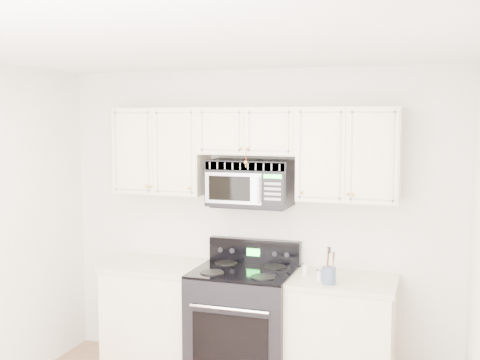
% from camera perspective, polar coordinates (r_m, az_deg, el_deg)
% --- Properties ---
extents(room, '(3.51, 3.51, 2.61)m').
position_cam_1_polar(room, '(3.65, -6.49, -8.14)').
color(room, '#A37F5D').
rests_on(room, ground).
extents(base_cabinet_left, '(0.86, 0.65, 0.92)m').
position_cam_1_polar(base_cabinet_left, '(5.48, -7.71, -12.87)').
color(base_cabinet_left, '#F7E7CD').
rests_on(base_cabinet_left, ground).
extents(base_cabinet_right, '(0.86, 0.65, 0.92)m').
position_cam_1_polar(base_cabinet_right, '(5.02, 9.52, -14.67)').
color(base_cabinet_right, '#F7E7CD').
rests_on(base_cabinet_right, ground).
extents(range, '(0.81, 0.74, 1.13)m').
position_cam_1_polar(range, '(5.15, 0.38, -13.38)').
color(range, black).
rests_on(range, ground).
extents(upper_cabinets, '(2.44, 0.37, 0.75)m').
position_cam_1_polar(upper_cabinets, '(5.03, 1.02, 3.06)').
color(upper_cabinets, '#F7E7CD').
rests_on(upper_cabinets, ground).
extents(microwave, '(0.69, 0.40, 0.38)m').
position_cam_1_polar(microwave, '(5.04, 0.97, -0.26)').
color(microwave, black).
rests_on(microwave, ground).
extents(utensil_crock, '(0.11, 0.11, 0.29)m').
position_cam_1_polar(utensil_crock, '(4.69, 8.43, -8.88)').
color(utensil_crock, '#3F4C74').
rests_on(utensil_crock, base_cabinet_right).
extents(shaker_salt, '(0.04, 0.04, 0.10)m').
position_cam_1_polar(shaker_salt, '(4.92, 6.18, -8.39)').
color(shaker_salt, white).
rests_on(shaker_salt, base_cabinet_right).
extents(shaker_pepper, '(0.04, 0.04, 0.10)m').
position_cam_1_polar(shaker_pepper, '(4.77, 7.54, -8.90)').
color(shaker_pepper, white).
rests_on(shaker_pepper, base_cabinet_right).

